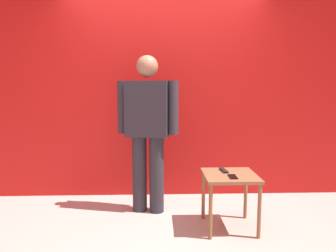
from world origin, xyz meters
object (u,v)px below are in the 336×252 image
(standing_person, at_px, (148,126))
(cell_phone, at_px, (233,177))
(side_table, at_px, (230,183))
(tv_remote, at_px, (224,170))

(standing_person, xyz_separation_m, cell_phone, (0.81, -0.56, -0.41))
(side_table, bearing_deg, tv_remote, 111.08)
(standing_person, height_order, tv_remote, standing_person)
(tv_remote, bearing_deg, standing_person, 148.94)
(standing_person, bearing_deg, side_table, -29.42)
(tv_remote, bearing_deg, cell_phone, -85.26)
(standing_person, bearing_deg, cell_phone, -34.64)
(standing_person, relative_size, tv_remote, 10.16)
(tv_remote, bearing_deg, side_table, -75.40)
(standing_person, relative_size, side_table, 3.15)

